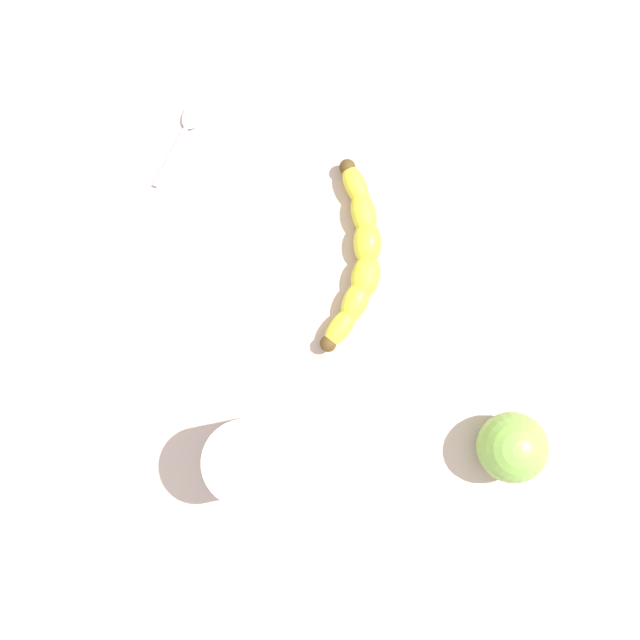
# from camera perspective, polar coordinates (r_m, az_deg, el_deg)

# --- Properties ---
(wooden_tabletop) EXTENTS (1.20, 1.20, 0.03)m
(wooden_tabletop) POSITION_cam_1_polar(r_m,az_deg,el_deg) (0.83, 3.98, 3.19)
(wooden_tabletop) COLOR #CBAB9B
(wooden_tabletop) RESTS_ON ground
(banana) EXTENTS (0.09, 0.21, 0.03)m
(banana) POSITION_cam_1_polar(r_m,az_deg,el_deg) (0.80, 3.11, 5.06)
(banana) COLOR yellow
(banana) RESTS_ON wooden_tabletop
(smoothie_glass) EXTENTS (0.08, 0.08, 0.10)m
(smoothie_glass) POSITION_cam_1_polar(r_m,az_deg,el_deg) (0.76, -5.65, -10.88)
(smoothie_glass) COLOR silver
(smoothie_glass) RESTS_ON wooden_tabletop
(green_apple_fruit) EXTENTS (0.07, 0.07, 0.07)m
(green_apple_fruit) POSITION_cam_1_polar(r_m,az_deg,el_deg) (0.79, 15.05, -9.76)
(green_apple_fruit) COLOR #84B747
(green_apple_fruit) RESTS_ON wooden_tabletop
(teaspoon) EXTENTS (0.07, 0.10, 0.01)m
(teaspoon) POSITION_cam_1_polar(r_m,az_deg,el_deg) (0.87, -10.27, 15.38)
(teaspoon) COLOR silver
(teaspoon) RESTS_ON wooden_tabletop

